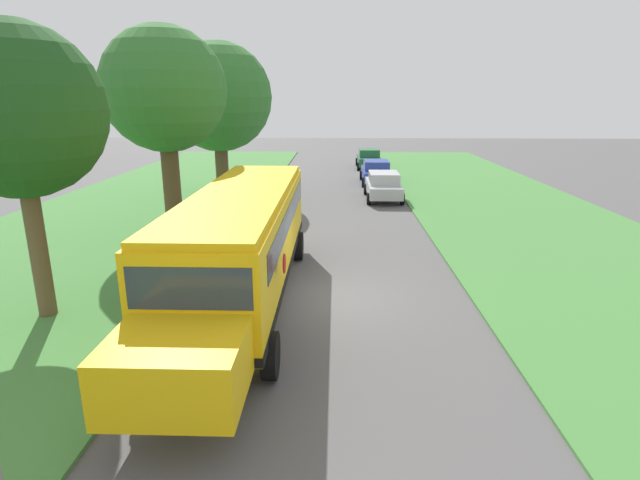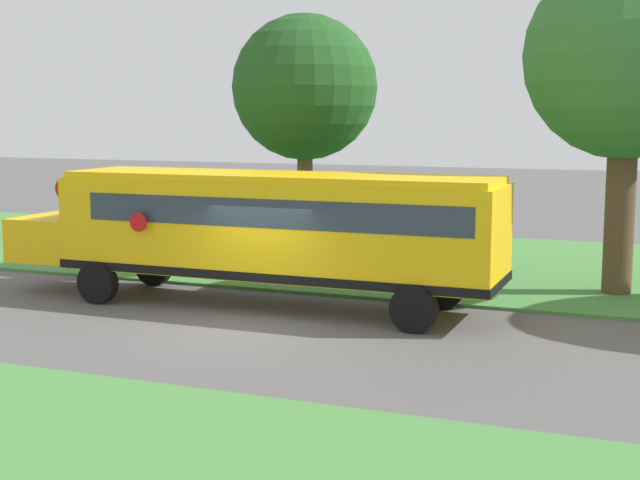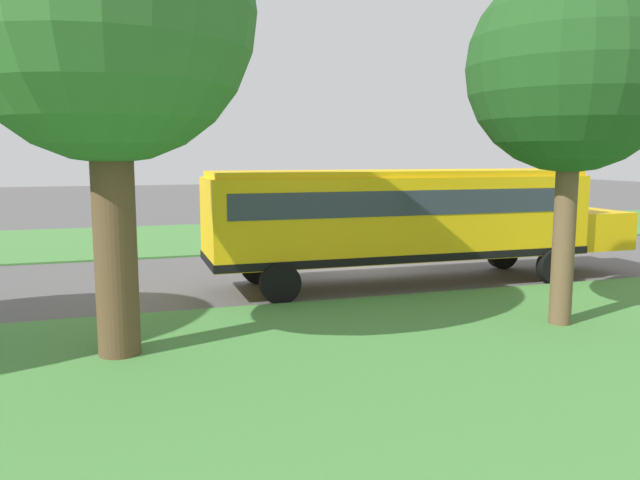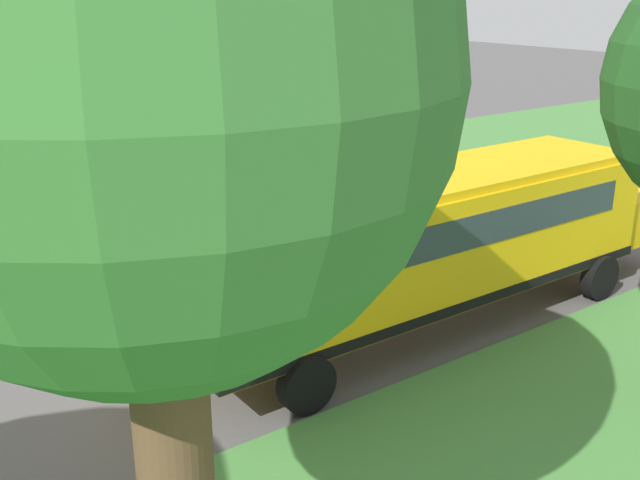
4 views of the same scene
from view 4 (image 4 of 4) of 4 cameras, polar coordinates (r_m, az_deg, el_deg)
The scene contains 4 objects.
ground_plane at distance 17.08m, azimuth 1.56°, elevation -3.84°, with size 120.00×120.00×0.00m, color #565454.
grass_far_side at distance 24.42m, azimuth -11.42°, elevation 2.95°, with size 10.00×80.00×0.07m, color #47843D.
school_bus at distance 14.93m, azimuth 8.69°, elevation 0.42°, with size 2.85×12.42×3.16m.
oak_tree_roadside_mid at distance 5.97m, azimuth -12.90°, elevation 11.63°, with size 5.01×5.01×8.43m.
Camera 4 is at (-12.45, 9.63, 6.62)m, focal length 42.00 mm.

